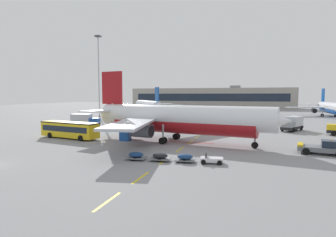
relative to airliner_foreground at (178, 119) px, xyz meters
name	(u,v)px	position (x,y,z in m)	size (l,w,h in m)	color
ground	(315,134)	(24.00, 18.25, -3.95)	(400.00, 400.00, 0.00)	gray
apron_paint_markings	(205,131)	(2.00, 15.45, -3.95)	(8.00, 94.38, 0.01)	yellow
airliner_foreground	(178,119)	(0.00, 0.00, 0.00)	(34.77, 34.22, 12.20)	white
pushback_tug	(324,148)	(21.17, -3.29, -3.05)	(6.34, 3.84, 2.08)	slate
airliner_mid_left	(148,105)	(-30.87, 64.56, -0.46)	(25.34, 27.43, 10.79)	silver
airliner_far_center	(330,108)	(37.69, 67.78, -0.60)	(29.41, 29.48, 10.36)	white
apron_shuttle_bus	(69,129)	(-19.87, -1.91, -2.20)	(12.32, 4.89, 3.00)	yellow
catering_truck	(293,123)	(20.13, 21.81, -2.30)	(5.32, 7.33, 3.14)	black
fuel_service_truck	(84,120)	(-28.27, 15.14, -2.30)	(7.29, 3.50, 3.14)	black
baggage_train	(173,157)	(3.09, -13.36, -3.42)	(11.69, 2.84, 1.14)	silver
uld_cargo_container	(125,136)	(-9.10, -1.12, -3.15)	(1.62, 1.57, 1.60)	#194C9E
apron_light_mast_near	(99,68)	(-40.31, 42.13, 13.39)	(1.80, 1.80, 28.31)	slate
terminal_satellite	(211,98)	(-13.71, 126.62, 1.94)	(94.07, 24.13, 13.35)	#9E998E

